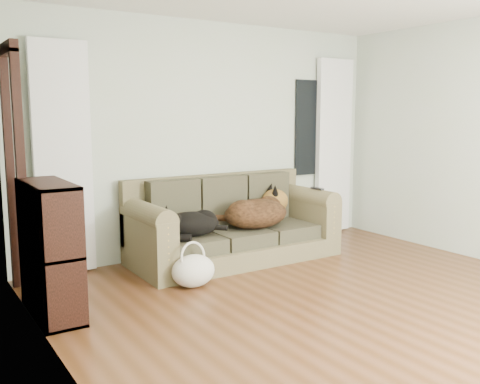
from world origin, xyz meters
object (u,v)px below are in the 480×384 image
sofa (235,219)px  dog_shepherd (258,214)px  bookshelf (50,253)px  tote_bag (193,270)px  dog_black_lab (188,224)px

sofa → dog_shepherd: sofa is taller
sofa → bookshelf: (-2.07, -0.57, 0.05)m
dog_shepherd → tote_bag: 1.23m
dog_shepherd → bookshelf: 2.39m
tote_bag → bookshelf: bookshelf is taller
dog_black_lab → tote_bag: (-0.21, -0.51, -0.32)m
tote_bag → bookshelf: 1.30m
sofa → tote_bag: bearing=-144.8°
dog_black_lab → bookshelf: size_ratio=0.57×
bookshelf → sofa: bearing=10.3°
bookshelf → dog_shepherd: bearing=7.1°
dog_black_lab → tote_bag: 0.64m
sofa → dog_black_lab: size_ratio=3.73×
dog_black_lab → dog_shepherd: (0.86, -0.00, 0.01)m
tote_bag → dog_shepherd: bearing=25.3°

